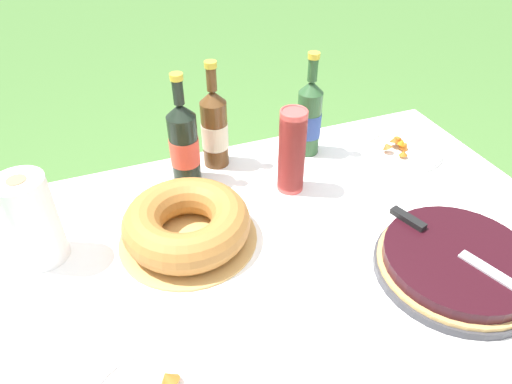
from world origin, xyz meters
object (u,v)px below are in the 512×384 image
Objects in this scene: bundt_cake at (187,224)px; cider_bottle_amber at (215,128)px; juice_bottle_red at (184,144)px; cider_bottle_green at (309,117)px; paper_towel_roll at (32,220)px; cup_stack at (292,152)px; snack_plate_left at (404,150)px; serving_knife at (449,245)px; berry_tart at (457,264)px.

cider_bottle_amber reaches higher than bundt_cake.
bundt_cake is 1.04× the size of juice_bottle_red.
paper_towel_roll is (-0.77, -0.19, -0.01)m from cider_bottle_green.
cider_bottle_amber is (-0.15, 0.19, -0.00)m from cup_stack.
bundt_cake is 0.74m from snack_plate_left.
cup_stack reaches higher than serving_knife.
bundt_cake is 1.51× the size of paper_towel_roll.
snack_plate_left is at bearing 67.33° from berry_tart.
berry_tart is 0.05m from serving_knife.
snack_plate_left is at bearing 5.27° from cup_stack.
paper_towel_roll reaches higher than snack_plate_left.
cider_bottle_amber is at bearing 164.46° from snack_plate_left.
cider_bottle_amber is 0.12m from juice_bottle_red.
snack_plate_left is 1.06m from paper_towel_roll.
cider_bottle_amber reaches higher than snack_plate_left.
paper_towel_roll is at bearing 168.75° from bundt_cake.
juice_bottle_red is at bearing 171.14° from snack_plate_left.
cup_stack is at bearing -174.73° from snack_plate_left.
cider_bottle_amber is (0.16, 0.29, 0.07)m from bundt_cake.
cider_bottle_amber reaches higher than paper_towel_roll.
cup_stack is 0.29m from juice_bottle_red.
serving_knife is 1.65× the size of paper_towel_roll.
juice_bottle_red is (-0.46, 0.53, 0.06)m from serving_knife.
berry_tart is at bearing -81.26° from cider_bottle_green.
juice_bottle_red is 1.43× the size of snack_plate_left.
bundt_cake reaches higher than snack_plate_left.
berry_tart is 1.14× the size of cider_bottle_amber.
serving_knife reaches higher than snack_plate_left.
bundt_cake is (-0.52, 0.29, -0.01)m from serving_knife.
paper_towel_roll is (-1.05, -0.07, 0.10)m from snack_plate_left.
paper_towel_roll reaches higher than serving_knife.
bundt_cake is (-0.53, 0.32, 0.02)m from berry_tart.
cider_bottle_green reaches higher than berry_tart.
cider_bottle_amber is (-0.36, 0.59, 0.06)m from serving_knife.
juice_bottle_red reaches higher than cider_bottle_green.
cider_bottle_green reaches higher than cup_stack.
juice_bottle_red reaches higher than cider_bottle_amber.
paper_towel_roll is at bearing -176.03° from snack_plate_left.
cider_bottle_green is at bearing 29.91° from bundt_cake.
snack_plate_left is at bearing -22.78° from cider_bottle_green.
cider_bottle_amber is (-0.37, 0.61, 0.09)m from berry_tart.
cider_bottle_green is 0.38m from juice_bottle_red.
juice_bottle_red is at bearing -152.87° from cider_bottle_amber.
cup_stack is 1.09× the size of paper_towel_roll.
snack_plate_left is (0.56, -0.16, -0.11)m from cider_bottle_amber.
cup_stack reaches higher than paper_towel_roll.
bundt_cake is at bearing -11.25° from paper_towel_roll.
serving_knife is at bearing -49.00° from juice_bottle_red.
juice_bottle_red is 0.68m from snack_plate_left.
cider_bottle_amber reaches higher than serving_knife.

